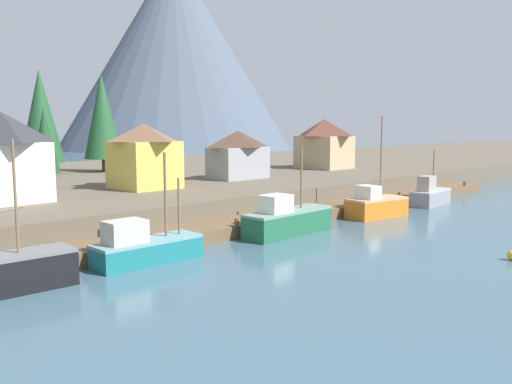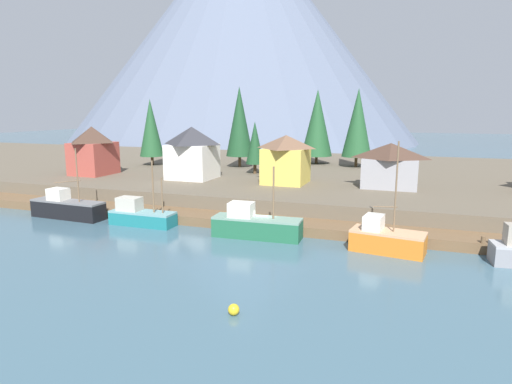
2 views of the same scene
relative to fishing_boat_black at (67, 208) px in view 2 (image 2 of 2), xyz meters
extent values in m
cube|color=#3D5B6B|center=(23.07, 21.41, -1.71)|extent=(400.00, 400.00, 1.00)
cube|color=brown|center=(23.07, 3.41, -0.71)|extent=(80.00, 4.00, 1.00)
cylinder|color=brown|center=(-4.93, 1.61, -0.41)|extent=(0.36, 0.36, 1.60)
cylinder|color=brown|center=(3.07, 1.61, -0.41)|extent=(0.36, 0.36, 1.60)
cylinder|color=brown|center=(11.07, 1.61, -0.41)|extent=(0.36, 0.36, 1.60)
cylinder|color=brown|center=(19.07, 1.61, -0.41)|extent=(0.36, 0.36, 1.60)
cylinder|color=brown|center=(27.07, 1.61, -0.41)|extent=(0.36, 0.36, 1.60)
cylinder|color=brown|center=(35.07, 1.61, -0.41)|extent=(0.36, 0.36, 1.60)
cylinder|color=brown|center=(43.07, 1.61, -0.41)|extent=(0.36, 0.36, 1.60)
cube|color=brown|center=(23.07, 33.41, 0.04)|extent=(400.00, 56.00, 2.50)
cone|color=slate|center=(-29.65, 132.34, 42.65)|extent=(137.64, 137.64, 87.71)
cube|color=black|center=(0.12, 0.00, -0.28)|extent=(9.18, 2.61, 1.85)
cube|color=slate|center=(0.12, 0.00, 0.74)|extent=(9.18, 2.61, 0.20)
cube|color=silver|center=(-1.17, 0.05, 1.51)|extent=(2.12, 1.79, 1.33)
cylinder|color=brown|center=(1.86, -0.07, 3.86)|extent=(0.14, 0.14, 6.03)
cylinder|color=brown|center=(0.34, -0.01, 3.04)|extent=(3.80, 0.25, 0.58)
cube|color=#196B70|center=(10.02, 0.15, -0.54)|extent=(7.22, 2.30, 1.33)
cube|color=#679496|center=(10.02, 0.15, 0.22)|extent=(7.22, 2.30, 0.20)
cube|color=#B2AD9E|center=(8.41, 0.15, 1.04)|extent=(2.49, 1.69, 1.43)
cylinder|color=brown|center=(11.45, 0.15, 3.08)|extent=(0.18, 0.18, 5.52)
cylinder|color=brown|center=(12.51, 0.15, 2.21)|extent=(0.15, 0.15, 3.77)
cube|color=#1E5B3D|center=(23.16, -0.12, -0.31)|extent=(8.74, 2.82, 1.79)
cube|color=gray|center=(23.16, -0.12, 0.69)|extent=(8.74, 2.82, 0.20)
cube|color=silver|center=(21.56, -0.20, 1.49)|extent=(2.42, 1.90, 1.39)
cylinder|color=brown|center=(24.78, -0.04, 3.30)|extent=(0.17, 0.17, 5.02)
cube|color=#CC6B1E|center=(35.36, -0.50, -0.36)|extent=(6.53, 3.54, 1.70)
cube|color=tan|center=(35.36, -0.50, 0.59)|extent=(6.53, 3.54, 0.20)
cube|color=silver|center=(34.09, -0.32, 1.32)|extent=(1.82, 2.31, 1.26)
cylinder|color=brown|center=(35.79, -0.57, 4.58)|extent=(0.14, 0.14, 7.77)
cylinder|color=brown|center=(34.99, -0.45, 2.80)|extent=(2.02, 0.40, 0.26)
cube|color=gold|center=(21.03, 17.48, 3.65)|extent=(5.51, 5.84, 4.71)
pyramid|color=brown|center=(21.03, 17.48, 6.88)|extent=(5.79, 6.13, 1.74)
cube|color=gray|center=(34.39, 18.14, 3.16)|extent=(6.70, 4.11, 3.74)
pyramid|color=#422D23|center=(34.39, 18.14, 6.01)|extent=(7.03, 4.32, 1.94)
cube|color=silver|center=(7.26, 16.98, 3.75)|extent=(6.10, 5.91, 4.90)
pyramid|color=#2D2D33|center=(7.26, 16.98, 7.45)|extent=(6.41, 6.21, 2.50)
cube|color=#9E4238|center=(-8.93, 15.57, 3.73)|extent=(5.24, 5.95, 4.88)
pyramid|color=#422D23|center=(-8.93, 15.57, 7.38)|extent=(5.50, 6.25, 2.42)
cylinder|color=#4C3823|center=(20.37, 40.45, 2.03)|extent=(0.50, 0.50, 1.48)
cone|color=#1E4C28|center=(20.37, 40.45, 8.74)|extent=(5.61, 5.61, 11.93)
cylinder|color=#4C3823|center=(8.86, 31.29, 2.26)|extent=(0.50, 0.50, 1.94)
cone|color=#194223|center=(8.86, 31.29, 9.10)|extent=(4.63, 4.63, 11.74)
cylinder|color=#4C3823|center=(-6.94, 28.54, 2.11)|extent=(0.50, 0.50, 1.63)
cone|color=#1E4C28|center=(-6.94, 28.54, 7.95)|extent=(4.22, 4.22, 10.05)
cylinder|color=#4C3823|center=(14.04, 24.64, 2.06)|extent=(0.50, 0.50, 1.54)
cone|color=#194223|center=(14.04, 24.64, 6.09)|extent=(2.80, 2.80, 6.52)
cylinder|color=#4C3823|center=(27.83, 38.18, 2.20)|extent=(0.50, 0.50, 1.81)
cone|color=#1E4C28|center=(27.83, 38.18, 8.89)|extent=(5.10, 5.10, 11.58)
sphere|color=gold|center=(27.31, -16.08, -0.86)|extent=(0.70, 0.70, 0.70)
camera|label=1|loc=(-8.62, -28.80, 7.53)|focal=37.67mm
camera|label=2|loc=(36.86, -38.83, 10.97)|focal=30.72mm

